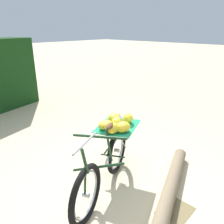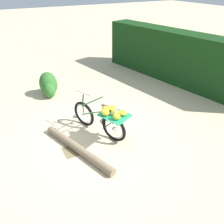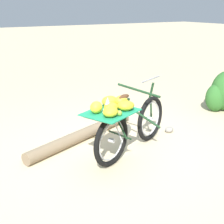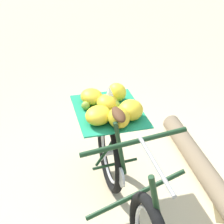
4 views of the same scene
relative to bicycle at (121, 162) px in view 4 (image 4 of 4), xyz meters
name	(u,v)px [view 4 (image 4 of 4)]	position (x,y,z in m)	size (l,w,h in m)	color
ground_plane	(129,220)	(0.08, 0.09, -0.53)	(60.00, 60.00, 0.00)	beige
bicycle	(121,162)	(0.00, 0.00, 0.00)	(1.76, 0.99, 1.03)	black
fallen_log	(216,189)	(-0.29, 0.82, -0.44)	(0.19, 0.19, 2.26)	#7F6B51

